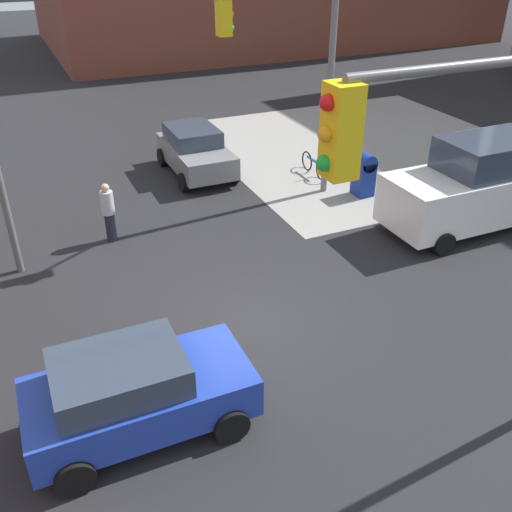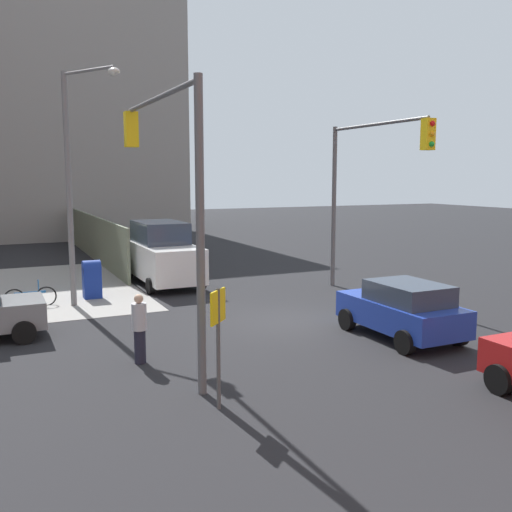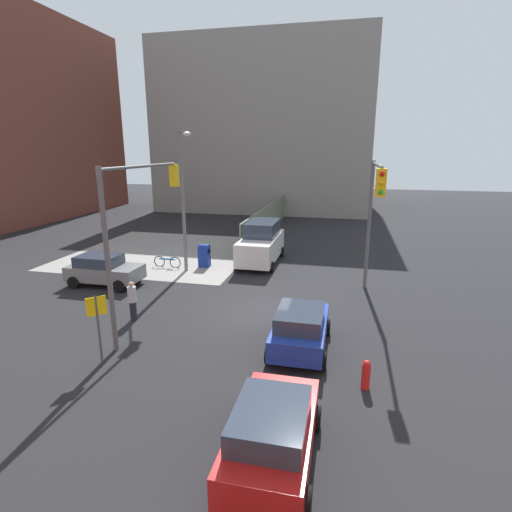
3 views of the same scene
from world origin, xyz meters
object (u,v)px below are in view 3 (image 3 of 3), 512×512
at_px(hatchback_red, 272,432).
at_px(traffic_signal_nw_corner, 139,212).
at_px(fire_hydrant, 366,374).
at_px(van_white_delivery, 261,243).
at_px(street_lamp_corner, 184,192).
at_px(coupe_gray, 104,270).
at_px(mailbox_blue, 204,255).
at_px(sedan_blue, 300,328).
at_px(traffic_signal_se_corner, 373,204).
at_px(smokestack, 58,129).
at_px(bicycle_leaning_on_fence, 167,262).
at_px(pedestrian_crossing, 132,300).

bearing_deg(hatchback_red, traffic_signal_nw_corner, 45.31).
height_order(fire_hydrant, van_white_delivery, van_white_delivery).
bearing_deg(street_lamp_corner, traffic_signal_nw_corner, -171.02).
height_order(traffic_signal_nw_corner, coupe_gray, traffic_signal_nw_corner).
bearing_deg(traffic_signal_nw_corner, mailbox_blue, 3.43).
height_order(traffic_signal_nw_corner, sedan_blue, traffic_signal_nw_corner).
bearing_deg(street_lamp_corner, traffic_signal_se_corner, -104.39).
distance_m(smokestack, street_lamp_corner, 32.72).
bearing_deg(coupe_gray, bicycle_leaning_on_fence, -25.98).
bearing_deg(coupe_gray, sedan_blue, -113.57).
relative_size(traffic_signal_nw_corner, hatchback_red, 1.70).
relative_size(smokestack, street_lamp_corner, 2.32).
xyz_separation_m(fire_hydrant, pedestrian_crossing, (3.00, 9.40, 0.41)).
xyz_separation_m(smokestack, street_lamp_corner, (-21.33, -24.39, -4.56)).
bearing_deg(van_white_delivery, traffic_signal_nw_corner, 164.97).
relative_size(traffic_signal_se_corner, van_white_delivery, 1.20).
relative_size(traffic_signal_nw_corner, bicycle_leaning_on_fence, 3.71).
xyz_separation_m(traffic_signal_nw_corner, fire_hydrant, (-2.87, -8.70, -4.18)).
xyz_separation_m(hatchback_red, bicycle_leaning_on_fence, (14.15, 9.19, -0.49)).
bearing_deg(bicycle_leaning_on_fence, mailbox_blue, -74.72).
bearing_deg(fire_hydrant, hatchback_red, 148.14).
xyz_separation_m(sedan_blue, pedestrian_crossing, (0.99, 7.18, 0.05)).
relative_size(hatchback_red, van_white_delivery, 0.71).
height_order(traffic_signal_nw_corner, van_white_delivery, traffic_signal_nw_corner).
distance_m(traffic_signal_se_corner, bicycle_leaning_on_fence, 12.89).
relative_size(traffic_signal_se_corner, pedestrian_crossing, 3.80).
height_order(street_lamp_corner, fire_hydrant, street_lamp_corner).
bearing_deg(hatchback_red, van_white_delivery, 12.96).
bearing_deg(street_lamp_corner, smokestack, 48.83).
distance_m(traffic_signal_se_corner, fire_hydrant, 8.40).
distance_m(street_lamp_corner, fire_hydrant, 14.55).
bearing_deg(fire_hydrant, smokestack, 47.61).
relative_size(sedan_blue, hatchback_red, 1.00).
distance_m(smokestack, traffic_signal_nw_corner, 38.40).
relative_size(fire_hydrant, hatchback_red, 0.25).
distance_m(street_lamp_corner, bicycle_leaning_on_fence, 4.69).
height_order(fire_hydrant, coupe_gray, coupe_gray).
xyz_separation_m(coupe_gray, pedestrian_crossing, (-3.82, -3.84, 0.05)).
bearing_deg(mailbox_blue, van_white_delivery, -61.63).
height_order(street_lamp_corner, hatchback_red, street_lamp_corner).
distance_m(traffic_signal_se_corner, pedestrian_crossing, 11.25).
distance_m(street_lamp_corner, hatchback_red, 15.91).
distance_m(street_lamp_corner, pedestrian_crossing, 7.88).
relative_size(traffic_signal_se_corner, street_lamp_corner, 0.81).
bearing_deg(sedan_blue, street_lamp_corner, 43.92).
height_order(sedan_blue, pedestrian_crossing, pedestrian_crossing).
relative_size(street_lamp_corner, sedan_blue, 2.09).
height_order(traffic_signal_se_corner, hatchback_red, traffic_signal_se_corner).
bearing_deg(bicycle_leaning_on_fence, sedan_blue, -133.13).
height_order(pedestrian_crossing, bicycle_leaning_on_fence, pedestrian_crossing).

